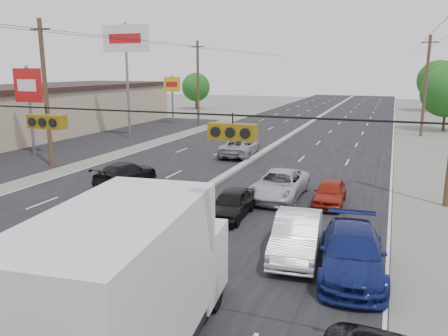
{
  "coord_description": "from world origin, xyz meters",
  "views": [
    {
      "loc": [
        9.64,
        -8.65,
        6.75
      ],
      "look_at": [
        2.44,
        10.0,
        2.2
      ],
      "focal_mm": 35.0,
      "sensor_mm": 36.0,
      "label": 1
    }
  ],
  "objects_px": {
    "pole_sign_far": "(172,88)",
    "queue_car_a": "(231,204)",
    "pole_sign_mid": "(28,90)",
    "queue_car_e": "(330,193)",
    "box_truck": "(132,284)",
    "tree_right_mid": "(447,92)",
    "red_sedan": "(148,232)",
    "utility_pole_left_c": "(198,83)",
    "oncoming_near": "(126,173)",
    "utility_pole_right_c": "(426,86)",
    "queue_car_d": "(352,253)",
    "pole_sign_billboard": "(126,46)",
    "queue_car_c": "(280,185)",
    "queue_car_b": "(297,235)",
    "tree_right_far": "(438,80)",
    "tree_left_far": "(196,87)",
    "oncoming_far": "(240,147)",
    "utility_pole_left_b": "(46,94)"
  },
  "relations": [
    {
      "from": "tree_right_mid",
      "to": "oncoming_near",
      "type": "bearing_deg",
      "value": -121.76
    },
    {
      "from": "red_sedan",
      "to": "queue_car_e",
      "type": "bearing_deg",
      "value": 52.2
    },
    {
      "from": "utility_pole_left_b",
      "to": "tree_right_far",
      "type": "height_order",
      "value": "utility_pole_left_b"
    },
    {
      "from": "utility_pole_left_b",
      "to": "tree_right_mid",
      "type": "distance_m",
      "value": 40.7
    },
    {
      "from": "box_truck",
      "to": "queue_car_b",
      "type": "height_order",
      "value": "box_truck"
    },
    {
      "from": "pole_sign_mid",
      "to": "utility_pole_left_b",
      "type": "bearing_deg",
      "value": -33.69
    },
    {
      "from": "pole_sign_billboard",
      "to": "oncoming_near",
      "type": "xyz_separation_m",
      "value": [
        9.57,
        -15.19,
        -8.2
      ]
    },
    {
      "from": "red_sedan",
      "to": "queue_car_d",
      "type": "height_order",
      "value": "red_sedan"
    },
    {
      "from": "pole_sign_far",
      "to": "queue_car_a",
      "type": "xyz_separation_m",
      "value": [
        19.0,
        -30.49,
        -3.76
      ]
    },
    {
      "from": "tree_right_mid",
      "to": "oncoming_near",
      "type": "relative_size",
      "value": 1.56
    },
    {
      "from": "pole_sign_far",
      "to": "queue_car_b",
      "type": "height_order",
      "value": "pole_sign_far"
    },
    {
      "from": "utility_pole_left_c",
      "to": "queue_car_d",
      "type": "bearing_deg",
      "value": -58.35
    },
    {
      "from": "tree_right_mid",
      "to": "queue_car_d",
      "type": "bearing_deg",
      "value": -99.0
    },
    {
      "from": "pole_sign_mid",
      "to": "queue_car_e",
      "type": "bearing_deg",
      "value": -11.53
    },
    {
      "from": "tree_right_mid",
      "to": "red_sedan",
      "type": "bearing_deg",
      "value": -108.66
    },
    {
      "from": "pole_sign_billboard",
      "to": "queue_car_c",
      "type": "height_order",
      "value": "pole_sign_billboard"
    },
    {
      "from": "queue_car_e",
      "to": "oncoming_far",
      "type": "relative_size",
      "value": 0.7
    },
    {
      "from": "oncoming_far",
      "to": "tree_left_far",
      "type": "bearing_deg",
      "value": -65.07
    },
    {
      "from": "utility_pole_left_c",
      "to": "oncoming_near",
      "type": "distance_m",
      "value": 28.58
    },
    {
      "from": "pole_sign_mid",
      "to": "oncoming_near",
      "type": "distance_m",
      "value": 13.87
    },
    {
      "from": "utility_pole_left_b",
      "to": "tree_left_far",
      "type": "bearing_deg",
      "value": 101.92
    },
    {
      "from": "pole_sign_far",
      "to": "tree_right_far",
      "type": "xyz_separation_m",
      "value": [
        32.0,
        30.0,
        0.55
      ]
    },
    {
      "from": "queue_car_d",
      "to": "queue_car_e",
      "type": "bearing_deg",
      "value": 96.64
    },
    {
      "from": "box_truck",
      "to": "queue_car_e",
      "type": "height_order",
      "value": "box_truck"
    },
    {
      "from": "utility_pole_right_c",
      "to": "queue_car_a",
      "type": "distance_m",
      "value": 32.25
    },
    {
      "from": "tree_left_far",
      "to": "red_sedan",
      "type": "distance_m",
      "value": 60.09
    },
    {
      "from": "box_truck",
      "to": "utility_pole_left_c",
      "type": "bearing_deg",
      "value": 105.67
    },
    {
      "from": "pole_sign_billboard",
      "to": "tree_left_far",
      "type": "bearing_deg",
      "value": 103.19
    },
    {
      "from": "utility_pole_right_c",
      "to": "pole_sign_mid",
      "type": "relative_size",
      "value": 1.43
    },
    {
      "from": "queue_car_c",
      "to": "red_sedan",
      "type": "bearing_deg",
      "value": -107.92
    },
    {
      "from": "utility_pole_right_c",
      "to": "box_truck",
      "type": "xyz_separation_m",
      "value": [
        -8.06,
        -40.98,
        -3.1
      ]
    },
    {
      "from": "utility_pole_left_b",
      "to": "tree_left_far",
      "type": "relative_size",
      "value": 1.63
    },
    {
      "from": "pole_sign_far",
      "to": "tree_right_far",
      "type": "relative_size",
      "value": 0.74
    },
    {
      "from": "tree_right_mid",
      "to": "queue_car_e",
      "type": "height_order",
      "value": "tree_right_mid"
    },
    {
      "from": "utility_pole_right_c",
      "to": "oncoming_far",
      "type": "height_order",
      "value": "utility_pole_right_c"
    },
    {
      "from": "tree_right_mid",
      "to": "tree_right_far",
      "type": "height_order",
      "value": "tree_right_far"
    },
    {
      "from": "utility_pole_left_c",
      "to": "queue_car_c",
      "type": "height_order",
      "value": "utility_pole_left_c"
    },
    {
      "from": "queue_car_b",
      "to": "pole_sign_billboard",
      "type": "bearing_deg",
      "value": 128.77
    },
    {
      "from": "pole_sign_mid",
      "to": "tree_left_far",
      "type": "bearing_deg",
      "value": 96.79
    },
    {
      "from": "pole_sign_billboard",
      "to": "pole_sign_far",
      "type": "distance_m",
      "value": 12.89
    },
    {
      "from": "tree_right_mid",
      "to": "tree_right_far",
      "type": "xyz_separation_m",
      "value": [
        1.0,
        25.0,
        0.62
      ]
    },
    {
      "from": "oncoming_near",
      "to": "queue_car_d",
      "type": "bearing_deg",
      "value": 155.79
    },
    {
      "from": "pole_sign_mid",
      "to": "queue_car_a",
      "type": "bearing_deg",
      "value": -23.01
    },
    {
      "from": "utility_pole_right_c",
      "to": "queue_car_e",
      "type": "xyz_separation_m",
      "value": [
        -5.5,
        -26.9,
        -4.49
      ]
    },
    {
      "from": "queue_car_a",
      "to": "oncoming_near",
      "type": "xyz_separation_m",
      "value": [
        -7.93,
        3.3,
        0.01
      ]
    },
    {
      "from": "utility_pole_left_c",
      "to": "tree_right_far",
      "type": "relative_size",
      "value": 1.23
    },
    {
      "from": "utility_pole_left_c",
      "to": "pole_sign_mid",
      "type": "bearing_deg",
      "value": -101.56
    },
    {
      "from": "tree_right_far",
      "to": "utility_pole_right_c",
      "type": "bearing_deg",
      "value": -96.65
    },
    {
      "from": "pole_sign_mid",
      "to": "queue_car_d",
      "type": "distance_m",
      "value": 28.94
    },
    {
      "from": "queue_car_d",
      "to": "tree_right_far",
      "type": "bearing_deg",
      "value": 77.22
    }
  ]
}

